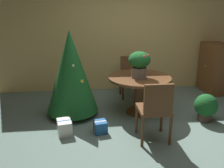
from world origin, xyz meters
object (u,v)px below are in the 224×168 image
flower_vase (139,63)px  wooden_chair_far (130,74)px  gift_box_blue (100,127)px  potted_plant (206,106)px  wooden_chair_near (155,108)px  gift_box_cream (65,127)px  holiday_tree (71,72)px  wooden_cabinet (216,68)px  round_dining_table (139,86)px

flower_vase → wooden_chair_far: size_ratio=0.53×
gift_box_blue → potted_plant: (1.85, 0.21, 0.17)m
wooden_chair_near → gift_box_cream: size_ratio=3.02×
holiday_tree → gift_box_cream: (-0.10, -0.70, -0.71)m
flower_vase → wooden_cabinet: 2.35m
flower_vase → round_dining_table: bearing=63.7°
wooden_chair_far → potted_plant: size_ratio=1.81×
round_dining_table → flower_vase: bearing=-116.3°
wooden_chair_far → holiday_tree: 1.55m
wooden_chair_far → gift_box_blue: bearing=-115.5°
flower_vase → gift_box_blue: size_ratio=2.04×
flower_vase → gift_box_cream: flower_vase is taller
wooden_chair_near → wooden_cabinet: bearing=45.0°
round_dining_table → flower_vase: size_ratio=2.43×
gift_box_blue → gift_box_cream: 0.56m
round_dining_table → holiday_tree: size_ratio=0.73×
wooden_chair_near → holiday_tree: 1.66m
wooden_cabinet → wooden_chair_far: bearing=-178.2°
gift_box_cream → wooden_chair_near: bearing=-15.7°
flower_vase → wooden_chair_far: (0.03, 0.99, -0.48)m
flower_vase → holiday_tree: holiday_tree is taller
wooden_chair_near → gift_box_blue: size_ratio=4.02×
gift_box_blue → holiday_tree: bearing=122.3°
wooden_chair_near → wooden_chair_far: bearing=90.0°
holiday_tree → gift_box_cream: size_ratio=5.06×
holiday_tree → potted_plant: bearing=-12.5°
wooden_chair_near → wooden_cabinet: size_ratio=0.82×
flower_vase → holiday_tree: 1.21m
flower_vase → wooden_cabinet: (2.06, 1.05, -0.41)m
wooden_cabinet → gift_box_cream: bearing=-153.8°
round_dining_table → potted_plant: bearing=-23.3°
wooden_chair_near → round_dining_table: bearing=90.0°
wooden_cabinet → potted_plant: bearing=-122.9°
wooden_chair_far → potted_plant: bearing=-52.2°
holiday_tree → gift_box_cream: 1.01m
flower_vase → gift_box_blue: bearing=-139.9°
holiday_tree → gift_box_cream: bearing=-98.3°
holiday_tree → potted_plant: 2.43m
holiday_tree → potted_plant: holiday_tree is taller
flower_vase → wooden_chair_near: (0.03, -0.97, -0.45)m
gift_box_cream → potted_plant: bearing=4.5°
gift_box_blue → wooden_cabinet: wooden_cabinet is taller
round_dining_table → gift_box_cream: bearing=-153.7°
round_dining_table → wooden_cabinet: bearing=26.2°
flower_vase → holiday_tree: (-1.20, 0.10, -0.16)m
gift_box_cream → potted_plant: (2.41, 0.19, 0.16)m
flower_vase → gift_box_blue: flower_vase is taller
round_dining_table → gift_box_blue: (-0.77, -0.68, -0.44)m
wooden_chair_near → wooden_chair_far: size_ratio=1.05×
wooden_chair_far → wooden_cabinet: bearing=1.8°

